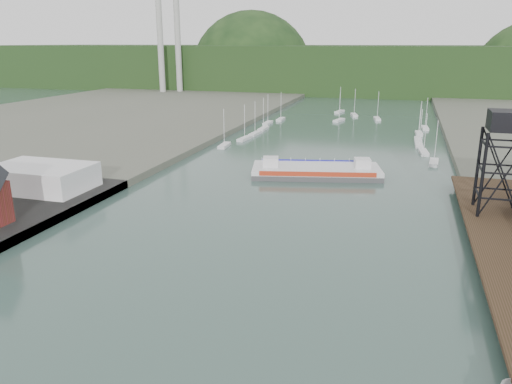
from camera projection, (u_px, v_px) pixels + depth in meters
The scene contains 6 objects.
white_shed at pixel (41, 177), 92.79m from camera, with size 18.00×12.00×4.50m, color silver.
lift_tower at pixel (508, 127), 75.07m from camera, with size 6.50×6.50×16.00m.
marina_sailboats at pixel (340, 130), 162.87m from camera, with size 57.71×92.65×0.90m.
smokestacks at pixel (169, 38), 269.70m from camera, with size 11.20×8.20×60.00m.
distant_hills at pixel (369, 72), 310.54m from camera, with size 500.00×120.00×80.00m.
chain_ferry at pixel (316, 171), 108.60m from camera, with size 29.26×16.86×3.96m.
Camera 1 is at (20.03, -24.43, 27.95)m, focal length 35.00 mm.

